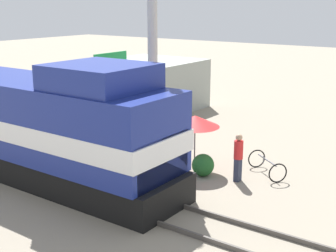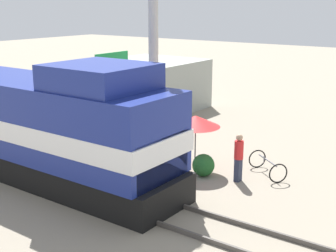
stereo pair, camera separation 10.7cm
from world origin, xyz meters
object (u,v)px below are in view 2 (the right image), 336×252
Objects in this scene: bicycle at (267,165)px; person_bystander at (239,156)px; billboard_sign at (112,72)px; vendor_umbrella at (196,121)px; locomotive at (29,123)px; utility_pole at (153,18)px.

person_bystander is at bearing 12.03° from bicycle.
billboard_sign reaches higher than bicycle.
billboard_sign is (2.35, 6.51, 1.08)m from vendor_umbrella.
locomotive is 6.71m from billboard_sign.
locomotive is 6.46× the size of vendor_umbrella.
utility_pole reaches higher than vendor_umbrella.
locomotive is 1.23× the size of utility_pole.
utility_pole reaches higher than person_bystander.
bicycle is (1.23, -0.61, -0.61)m from person_bystander.
utility_pole is at bearing -50.34° from bicycle.
locomotive is 6.68m from utility_pole.
person_bystander reaches higher than bicycle.
bicycle is at bearing -55.81° from locomotive.
utility_pole reaches higher than locomotive.
utility_pole is 6.35× the size of person_bystander.
utility_pole is at bearing 71.39° from vendor_umbrella.
vendor_umbrella reaches higher than bicycle.
person_bystander is (-2.53, -8.53, -2.06)m from billboard_sign.
utility_pole is (5.02, -2.16, 3.84)m from locomotive.
locomotive is 7.80× the size of person_bystander.
bicycle is (0.12, -5.41, -5.44)m from utility_pole.
vendor_umbrella is (-0.94, -2.78, -3.86)m from utility_pole.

